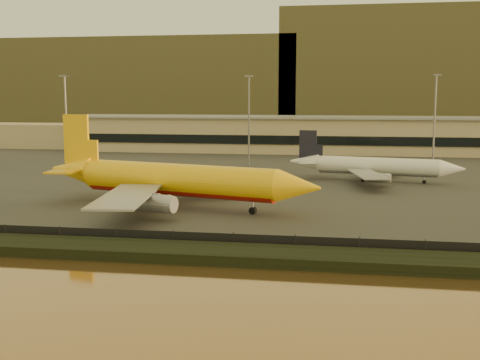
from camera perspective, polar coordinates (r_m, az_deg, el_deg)
The scene contains 11 objects.
ground at distance 91.31m, azimuth -0.45°, elevation -4.70°, with size 900.00×900.00×0.00m, color black.
embankment at distance 74.94m, azimuth -2.69°, elevation -7.00°, with size 320.00×7.00×1.40m, color black.
tarmac at distance 184.47m, azimuth 4.61°, elevation 1.78°, with size 320.00×220.00×0.20m, color #2D2D2D.
perimeter_fence at distance 78.58m, azimuth -2.08°, elevation -5.83°, with size 300.00×0.05×2.20m, color black.
terminal_building at distance 215.81m, azimuth 1.46°, elevation 4.35°, with size 202.00×25.00×12.60m.
apron_light_masts at distance 162.81m, azimuth 9.37°, elevation 6.38°, with size 152.20×12.20×25.40m.
distant_hills at distance 429.41m, azimuth 4.66°, elevation 9.52°, with size 470.00×160.00×70.00m.
dhl_cargo_jet at distance 107.96m, azimuth -6.29°, elevation -0.03°, with size 53.94×51.71×16.31m.
white_narrowbody_jet at distance 143.58m, azimuth 12.59°, elevation 1.26°, with size 40.15×38.66×11.58m.
gse_vehicle_yellow at distance 122.59m, azimuth 3.36°, elevation -0.92°, with size 3.85×1.73×1.73m, color yellow.
gse_vehicle_white at distance 129.35m, azimuth -2.46°, elevation -0.48°, with size 3.48×1.57×1.57m, color white.
Camera 1 is at (15.25, -87.75, 20.13)m, focal length 45.00 mm.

